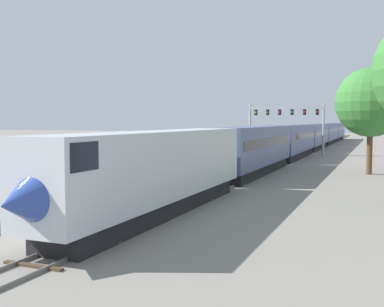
{
  "coord_description": "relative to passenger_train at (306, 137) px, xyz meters",
  "views": [
    {
      "loc": [
        13.78,
        -19.42,
        5.38
      ],
      "look_at": [
        1.0,
        12.0,
        3.0
      ],
      "focal_mm": 43.77,
      "sensor_mm": 36.0,
      "label": 1
    }
  ],
  "objects": [
    {
      "name": "ground_plane",
      "position": [
        -2.0,
        -60.13,
        -2.61
      ],
      "size": [
        400.0,
        400.0,
        0.0
      ],
      "primitive_type": "plane",
      "color": "gray"
    },
    {
      "name": "track_main",
      "position": [
        0.0,
        -0.13,
        -2.54
      ],
      "size": [
        2.6,
        200.0,
        0.16
      ],
      "color": "slate",
      "rests_on": "ground"
    },
    {
      "name": "track_near",
      "position": [
        -5.5,
        -20.13,
        -2.54
      ],
      "size": [
        2.6,
        160.0,
        0.16
      ],
      "color": "slate",
      "rests_on": "ground"
    },
    {
      "name": "passenger_train",
      "position": [
        0.0,
        0.0,
        0.0
      ],
      "size": [
        3.04,
        132.66,
        4.8
      ],
      "color": "silver",
      "rests_on": "ground"
    },
    {
      "name": "signal_gantry",
      "position": [
        -2.25,
        -6.11,
        3.3
      ],
      "size": [
        12.1,
        0.49,
        8.01
      ],
      "color": "#999BA0",
      "rests_on": "ground"
    },
    {
      "name": "trackside_tree_mid",
      "position": [
        10.66,
        -29.51,
        4.6
      ],
      "size": [
        6.95,
        6.95,
        10.7
      ],
      "color": "brown",
      "rests_on": "ground"
    }
  ]
}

